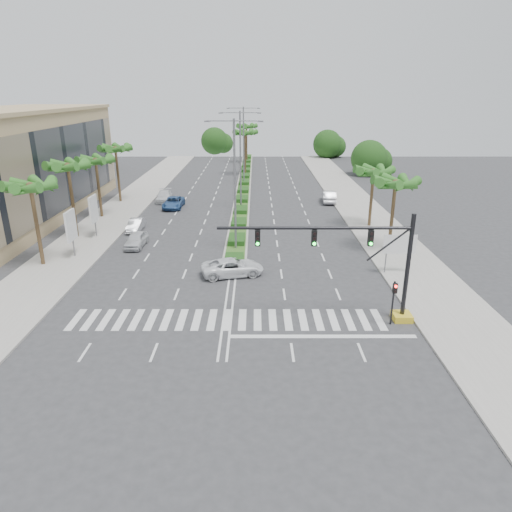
# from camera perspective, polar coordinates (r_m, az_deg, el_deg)

# --- Properties ---
(ground) EXTENTS (160.00, 160.00, 0.00)m
(ground) POSITION_cam_1_polar(r_m,az_deg,el_deg) (30.41, -3.62, -7.95)
(ground) COLOR #333335
(ground) RESTS_ON ground
(footpath_right) EXTENTS (6.00, 120.00, 0.15)m
(footpath_right) POSITION_cam_1_polar(r_m,az_deg,el_deg) (50.69, 15.22, 3.02)
(footpath_right) COLOR gray
(footpath_right) RESTS_ON ground
(footpath_left) EXTENTS (6.00, 120.00, 0.15)m
(footpath_left) POSITION_cam_1_polar(r_m,az_deg,el_deg) (51.81, -19.31, 2.95)
(footpath_left) COLOR gray
(footpath_left) RESTS_ON ground
(median) EXTENTS (2.20, 75.00, 0.20)m
(median) POSITION_cam_1_polar(r_m,az_deg,el_deg) (73.23, -1.53, 8.80)
(median) COLOR gray
(median) RESTS_ON ground
(median_grass) EXTENTS (1.80, 75.00, 0.04)m
(median_grass) POSITION_cam_1_polar(r_m,az_deg,el_deg) (73.20, -1.53, 8.89)
(median_grass) COLOR #2E511B
(median_grass) RESTS_ON median
(building) EXTENTS (12.00, 36.00, 12.00)m
(building) POSITION_cam_1_polar(r_m,az_deg,el_deg) (60.30, -28.02, 9.81)
(building) COLOR tan
(building) RESTS_ON ground
(signal_gantry) EXTENTS (12.60, 1.20, 7.20)m
(signal_gantry) POSITION_cam_1_polar(r_m,az_deg,el_deg) (29.83, 14.31, -1.83)
(signal_gantry) COLOR gold
(signal_gantry) RESTS_ON ground
(pedestrian_signal) EXTENTS (0.28, 0.36, 3.00)m
(pedestrian_signal) POSITION_cam_1_polar(r_m,az_deg,el_deg) (30.13, 16.85, -4.79)
(pedestrian_signal) COLOR black
(pedestrian_signal) RESTS_ON ground
(direction_sign) EXTENTS (2.70, 0.11, 3.40)m
(direction_sign) POSITION_cam_1_polar(r_m,az_deg,el_deg) (38.54, 17.51, 1.22)
(direction_sign) COLOR slate
(direction_sign) RESTS_ON ground
(billboard_near) EXTENTS (0.18, 2.10, 4.35)m
(billboard_near) POSITION_cam_1_polar(r_m,az_deg,el_deg) (43.62, -22.14, 3.49)
(billboard_near) COLOR slate
(billboard_near) RESTS_ON ground
(billboard_far) EXTENTS (0.18, 2.10, 4.35)m
(billboard_far) POSITION_cam_1_polar(r_m,az_deg,el_deg) (49.04, -19.65, 5.50)
(billboard_far) COLOR slate
(billboard_far) RESTS_ON ground
(palm_left_near) EXTENTS (4.57, 4.68, 7.55)m
(palm_left_near) POSITION_cam_1_polar(r_m,az_deg,el_deg) (41.84, -26.34, 7.53)
(palm_left_near) COLOR brown
(palm_left_near) RESTS_ON ground
(palm_left_mid) EXTENTS (4.57, 4.68, 7.95)m
(palm_left_mid) POSITION_cam_1_polar(r_m,az_deg,el_deg) (48.98, -22.45, 10.07)
(palm_left_mid) COLOR brown
(palm_left_mid) RESTS_ON ground
(palm_left_far) EXTENTS (4.57, 4.68, 7.35)m
(palm_left_far) POSITION_cam_1_polar(r_m,az_deg,el_deg) (56.47, -19.40, 10.97)
(palm_left_far) COLOR brown
(palm_left_far) RESTS_ON ground
(palm_left_end) EXTENTS (4.57, 4.68, 7.75)m
(palm_left_end) POSITION_cam_1_polar(r_m,az_deg,el_deg) (63.97, -17.15, 12.48)
(palm_left_end) COLOR brown
(palm_left_end) RESTS_ON ground
(palm_right_near) EXTENTS (4.57, 4.68, 7.05)m
(palm_right_near) POSITION_cam_1_polar(r_m,az_deg,el_deg) (43.48, 17.03, 8.46)
(palm_right_near) COLOR brown
(palm_right_near) RESTS_ON ground
(palm_right_far) EXTENTS (4.57, 4.68, 6.75)m
(palm_right_far) POSITION_cam_1_polar(r_m,az_deg,el_deg) (51.11, 14.48, 9.96)
(palm_right_far) COLOR brown
(palm_right_far) RESTS_ON ground
(palm_median_a) EXTENTS (4.57, 4.68, 8.05)m
(palm_median_a) POSITION_cam_1_polar(r_m,az_deg,el_deg) (82.16, -1.40, 14.99)
(palm_median_a) COLOR brown
(palm_median_a) RESTS_ON ground
(palm_median_b) EXTENTS (4.57, 4.68, 8.05)m
(palm_median_b) POSITION_cam_1_polar(r_m,az_deg,el_deg) (97.11, -1.19, 15.75)
(palm_median_b) COLOR brown
(palm_median_b) RESTS_ON ground
(streetlight_near) EXTENTS (5.10, 0.25, 12.00)m
(streetlight_near) POSITION_cam_1_polar(r_m,az_deg,el_deg) (41.54, -2.67, 9.64)
(streetlight_near) COLOR slate
(streetlight_near) RESTS_ON ground
(streetlight_mid) EXTENTS (5.10, 0.25, 12.00)m
(streetlight_mid) POSITION_cam_1_polar(r_m,az_deg,el_deg) (57.34, -1.96, 12.49)
(streetlight_mid) COLOR slate
(streetlight_mid) RESTS_ON ground
(streetlight_far) EXTENTS (5.10, 0.25, 12.00)m
(streetlight_far) POSITION_cam_1_polar(r_m,az_deg,el_deg) (73.23, -1.56, 14.10)
(streetlight_far) COLOR slate
(streetlight_far) RESTS_ON ground
(car_parked_a) EXTENTS (1.77, 4.13, 1.39)m
(car_parked_a) POSITION_cam_1_polar(r_m,az_deg,el_deg) (45.52, -14.75, 1.98)
(car_parked_a) COLOR silver
(car_parked_a) RESTS_ON ground
(car_parked_b) EXTENTS (1.36, 3.88, 1.28)m
(car_parked_b) POSITION_cam_1_polar(r_m,az_deg,el_deg) (50.85, -14.80, 3.77)
(car_parked_b) COLOR #B9B9BE
(car_parked_b) RESTS_ON ground
(car_parked_c) EXTENTS (2.40, 5.06, 1.40)m
(car_parked_c) POSITION_cam_1_polar(r_m,az_deg,el_deg) (60.01, -10.28, 6.59)
(car_parked_c) COLOR #2E568F
(car_parked_c) RESTS_ON ground
(car_parked_d) EXTENTS (2.43, 5.04, 1.42)m
(car_parked_d) POSITION_cam_1_polar(r_m,az_deg,el_deg) (64.00, -11.42, 7.35)
(car_parked_d) COLOR silver
(car_parked_d) RESTS_ON ground
(car_crossing) EXTENTS (5.46, 3.45, 1.41)m
(car_crossing) POSITION_cam_1_polar(r_m,az_deg,el_deg) (37.15, -2.95, -1.41)
(car_crossing) COLOR white
(car_crossing) RESTS_ON ground
(car_right) EXTENTS (2.08, 4.96, 1.59)m
(car_right) POSITION_cam_1_polar(r_m,az_deg,el_deg) (62.90, 9.11, 7.35)
(car_right) COLOR silver
(car_right) RESTS_ON ground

